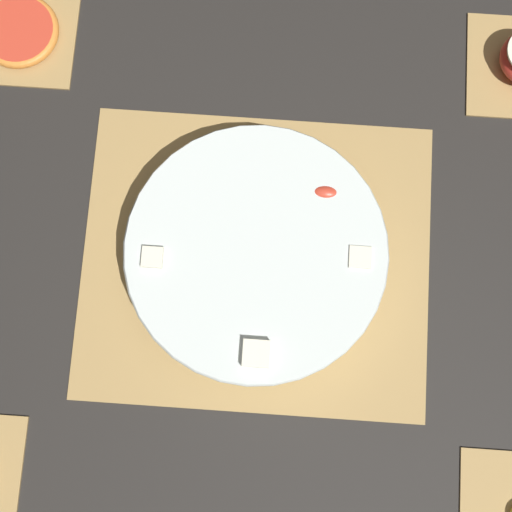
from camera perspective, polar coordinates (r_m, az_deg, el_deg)
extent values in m
plane|color=black|center=(0.83, 0.00, -0.36)|extent=(6.00, 6.00, 0.00)
cube|color=#A8844C|center=(0.83, 0.00, -0.32)|extent=(0.40, 0.35, 0.01)
cube|color=brown|center=(0.84, -10.31, 0.40)|extent=(0.01, 0.34, 0.00)
cube|color=brown|center=(0.83, -6.92, 0.17)|extent=(0.01, 0.34, 0.00)
cube|color=brown|center=(0.83, -3.47, -0.06)|extent=(0.01, 0.34, 0.00)
cube|color=brown|center=(0.82, 0.00, -0.30)|extent=(0.01, 0.34, 0.00)
cube|color=brown|center=(0.82, 3.48, -0.54)|extent=(0.01, 0.34, 0.00)
cube|color=brown|center=(0.83, 6.94, -0.77)|extent=(0.01, 0.34, 0.00)
cube|color=brown|center=(0.84, 10.35, -0.99)|extent=(0.01, 0.34, 0.00)
cube|color=#A8844C|center=(0.96, -18.26, 16.47)|extent=(0.13, 0.13, 0.01)
cube|color=brown|center=(0.97, -19.60, 16.47)|extent=(0.00, 0.13, 0.00)
cube|color=brown|center=(0.95, -16.97, 16.55)|extent=(0.00, 0.13, 0.00)
cube|color=brown|center=(0.94, 18.19, 14.39)|extent=(0.00, 0.13, 0.00)
cube|color=brown|center=(0.95, 19.78, 14.16)|extent=(0.00, 0.13, 0.00)
cylinder|color=silver|center=(0.79, 0.00, 0.07)|extent=(0.29, 0.29, 0.06)
torus|color=silver|center=(0.77, 0.00, 0.36)|extent=(0.29, 0.29, 0.01)
cylinder|color=#F4EABC|center=(0.81, 2.18, 2.02)|extent=(0.03, 0.03, 0.01)
cylinder|color=#F4EABC|center=(0.81, 2.03, 5.91)|extent=(0.03, 0.03, 0.01)
cylinder|color=#F4EABC|center=(0.80, -2.11, 7.20)|extent=(0.03, 0.03, 0.01)
cylinder|color=#F4EABC|center=(0.82, -4.79, 4.10)|extent=(0.03, 0.03, 0.01)
cylinder|color=#F4EABC|center=(0.80, 4.24, -0.12)|extent=(0.03, 0.03, 0.01)
cylinder|color=#F4EABC|center=(0.78, -4.45, 3.39)|extent=(0.03, 0.03, 0.01)
cylinder|color=#F4EABC|center=(0.77, -5.70, -3.25)|extent=(0.03, 0.03, 0.01)
cylinder|color=#F4EABC|center=(0.79, 3.64, -4.57)|extent=(0.03, 0.03, 0.01)
cylinder|color=#F4EABC|center=(0.79, 3.52, 4.65)|extent=(0.03, 0.03, 0.01)
cube|color=#EFEACC|center=(0.81, -0.92, 1.14)|extent=(0.03, 0.03, 0.03)
cube|color=#EFEACC|center=(0.78, 8.22, -0.47)|extent=(0.02, 0.02, 0.02)
cube|color=#EFEACC|center=(0.83, 4.36, 5.99)|extent=(0.03, 0.03, 0.03)
cube|color=#EFEACC|center=(0.80, 7.55, -2.99)|extent=(0.03, 0.03, 0.03)
cube|color=#EFEACC|center=(0.78, 0.96, -3.04)|extent=(0.03, 0.03, 0.03)
cube|color=#EFEACC|center=(0.78, -8.21, -0.21)|extent=(0.02, 0.02, 0.02)
cube|color=#EFEACC|center=(0.80, -4.62, -0.10)|extent=(0.02, 0.02, 0.02)
cube|color=#EFEACC|center=(0.76, 0.01, -7.84)|extent=(0.03, 0.03, 0.03)
cube|color=#EFEACC|center=(0.82, 6.37, 2.22)|extent=(0.02, 0.02, 0.02)
ellipsoid|color=red|center=(0.77, 5.26, -5.22)|extent=(0.02, 0.01, 0.01)
ellipsoid|color=red|center=(0.79, 5.56, 5.04)|extent=(0.03, 0.02, 0.01)
ellipsoid|color=red|center=(0.79, 0.95, 1.19)|extent=(0.03, 0.02, 0.01)
ellipsoid|color=orange|center=(0.80, -1.28, 4.29)|extent=(0.03, 0.02, 0.02)
ellipsoid|color=red|center=(0.80, -3.37, -3.71)|extent=(0.03, 0.01, 0.01)
cylinder|color=red|center=(0.96, -18.43, 16.71)|extent=(0.09, 0.09, 0.01)
torus|color=orange|center=(0.96, -18.43, 16.71)|extent=(0.10, 0.10, 0.01)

